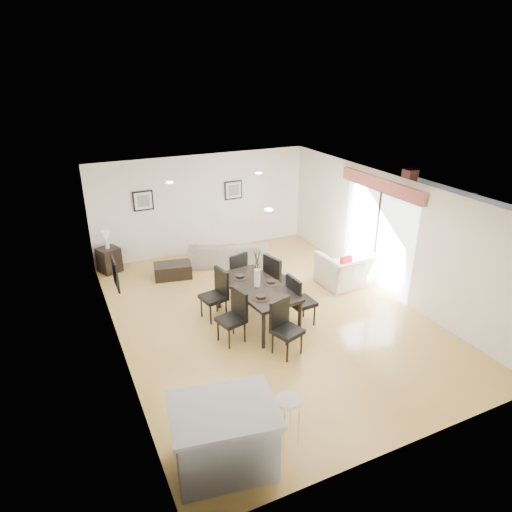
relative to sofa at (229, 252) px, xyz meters
name	(u,v)px	position (x,y,z in m)	size (l,w,h in m)	color
ground	(267,315)	(-0.27, -2.83, -0.31)	(8.00, 8.00, 0.00)	tan
wall_back	(203,204)	(-0.27, 1.17, 1.04)	(6.00, 0.04, 2.70)	white
wall_front	(409,369)	(-0.27, -6.83, 1.04)	(6.00, 0.04, 2.70)	white
wall_left	(114,285)	(-3.27, -2.83, 1.04)	(0.04, 8.00, 2.70)	white
wall_right	(387,234)	(2.73, -2.83, 1.04)	(0.04, 8.00, 2.70)	white
ceiling	(269,190)	(-0.27, -2.83, 2.39)	(6.00, 8.00, 0.02)	white
sofa	(229,252)	(0.00, 0.00, 0.00)	(2.13, 0.83, 0.62)	gray
armchair	(346,269)	(2.07, -2.33, 0.08)	(1.22, 1.06, 0.79)	beige
courtyard_plant_a	(484,267)	(5.21, -3.58, 0.06)	(0.67, 0.58, 0.74)	#385223
courtyard_plant_b	(436,240)	(5.59, -1.64, 0.00)	(0.35, 0.35, 0.62)	#385223
dining_table	(257,289)	(-0.56, -2.94, 0.41)	(1.17, 2.01, 0.80)	black
dining_chair_wnear	(235,313)	(-1.24, -3.39, 0.26)	(0.56, 0.56, 1.03)	black
dining_chair_wfar	(217,291)	(-1.24, -2.44, 0.28)	(0.56, 0.56, 1.06)	black
dining_chair_enear	(298,298)	(0.11, -3.42, 0.29)	(0.51, 0.51, 1.08)	black
dining_chair_efar	(276,278)	(0.11, -2.49, 0.34)	(0.64, 0.64, 1.16)	black
dining_chair_head	(284,324)	(-0.59, -4.13, 0.27)	(0.59, 0.59, 1.05)	black
dining_chair_foot	(236,272)	(-0.53, -1.75, 0.28)	(0.59, 0.59, 1.06)	black
vase	(257,271)	(-0.56, -2.94, 0.83)	(0.83, 1.36, 0.77)	white
coffee_table	(173,271)	(-1.57, -0.19, -0.13)	(0.90, 0.54, 0.36)	black
side_table	(109,260)	(-2.93, 0.82, 0.01)	(0.48, 0.48, 0.63)	black
table_lamp	(106,237)	(-2.93, 0.82, 0.62)	(0.24, 0.24, 0.45)	white
cushion	(346,263)	(1.96, -2.44, 0.30)	(0.33, 0.10, 0.33)	maroon
kitchen_island	(224,436)	(-2.50, -6.06, 0.17)	(1.51, 1.26, 0.94)	silver
bar_stool	(288,405)	(-1.57, -6.06, 0.33)	(0.34, 0.34, 0.75)	white
framed_print_back_left	(143,201)	(-1.87, 1.14, 1.34)	(0.52, 0.04, 0.52)	black
framed_print_back_right	(233,190)	(0.63, 1.14, 1.34)	(0.52, 0.04, 0.52)	black
framed_print_left_wall	(115,274)	(-3.24, -3.03, 1.34)	(0.04, 0.52, 0.52)	black
sliding_door	(378,217)	(2.68, -2.53, 1.35)	(0.12, 2.70, 2.57)	white
courtyard	(456,222)	(5.89, -1.97, 0.61)	(6.00, 6.00, 2.00)	gray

